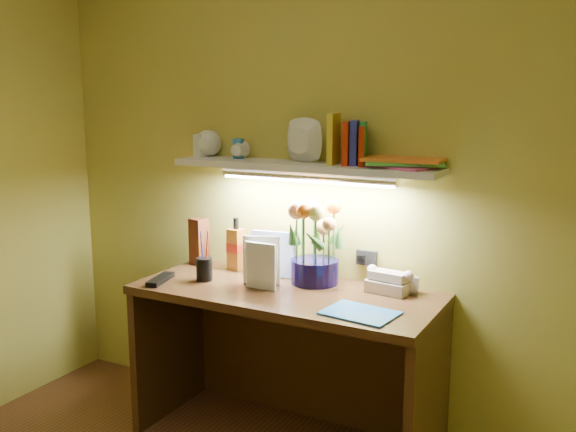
% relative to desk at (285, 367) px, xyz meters
% --- Properties ---
extents(desk, '(1.40, 0.60, 0.75)m').
position_rel_desk_xyz_m(desk, '(0.00, 0.00, 0.00)').
color(desk, '#32210D').
rests_on(desk, ground).
extents(flower_bouquet, '(0.29, 0.29, 0.40)m').
position_rel_desk_xyz_m(flower_bouquet, '(0.07, 0.17, 0.57)').
color(flower_bouquet, '#0B0633').
rests_on(flower_bouquet, desk).
extents(telephone, '(0.20, 0.16, 0.11)m').
position_rel_desk_xyz_m(telephone, '(0.43, 0.20, 0.43)').
color(telephone, beige).
rests_on(telephone, desk).
extents(desk_clock, '(0.08, 0.05, 0.08)m').
position_rel_desk_xyz_m(desk_clock, '(0.52, 0.22, 0.41)').
color(desk_clock, '#BABABF').
rests_on(desk_clock, desk).
extents(whisky_bottle, '(0.08, 0.08, 0.27)m').
position_rel_desk_xyz_m(whisky_bottle, '(-0.39, 0.20, 0.51)').
color(whisky_bottle, '#A26020').
rests_on(whisky_bottle, desk).
extents(whisky_box, '(0.09, 0.09, 0.24)m').
position_rel_desk_xyz_m(whisky_box, '(-0.62, 0.20, 0.50)').
color(whisky_box, '#522312').
rests_on(whisky_box, desk).
extents(pen_cup, '(0.09, 0.09, 0.19)m').
position_rel_desk_xyz_m(pen_cup, '(-0.42, -0.05, 0.47)').
color(pen_cup, black).
rests_on(pen_cup, desk).
extents(art_card, '(0.22, 0.08, 0.22)m').
position_rel_desk_xyz_m(art_card, '(-0.17, 0.18, 0.49)').
color(art_card, white).
rests_on(art_card, desk).
extents(tv_remote, '(0.11, 0.21, 0.02)m').
position_rel_desk_xyz_m(tv_remote, '(-0.59, -0.16, 0.39)').
color(tv_remote, black).
rests_on(tv_remote, desk).
extents(blue_folder, '(0.31, 0.24, 0.01)m').
position_rel_desk_xyz_m(blue_folder, '(0.42, -0.15, 0.38)').
color(blue_folder, blue).
rests_on(blue_folder, desk).
extents(desk_book_a, '(0.17, 0.07, 0.23)m').
position_rel_desk_xyz_m(desk_book_a, '(-0.23, 0.00, 0.49)').
color(desk_book_a, beige).
rests_on(desk_book_a, desk).
extents(desk_book_b, '(0.16, 0.02, 0.22)m').
position_rel_desk_xyz_m(desk_book_b, '(-0.19, -0.04, 0.48)').
color(desk_book_b, silver).
rests_on(desk_book_b, desk).
extents(wall_shelf, '(1.32, 0.35, 0.26)m').
position_rel_desk_xyz_m(wall_shelf, '(0.02, 0.18, 0.96)').
color(wall_shelf, silver).
rests_on(wall_shelf, ground).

